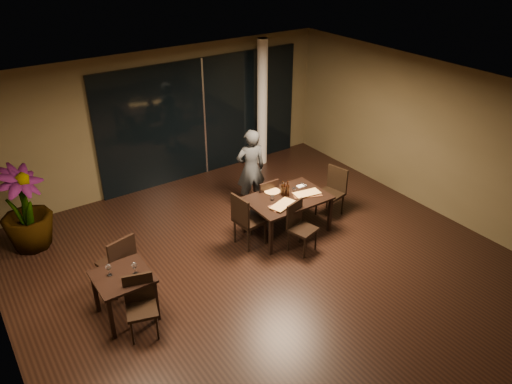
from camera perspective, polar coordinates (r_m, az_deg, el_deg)
The scene contains 32 objects.
ground at distance 8.66m, azimuth 1.39°, elevation -8.93°, with size 8.00×8.00×0.00m, color black.
wall_back at distance 11.08m, azimuth -10.86°, elevation 8.20°, with size 8.00×0.10×3.00m, color #4A4027.
wall_front at distance 5.72m, azimuth 26.90°, elevation -16.62°, with size 8.00×0.10×3.00m, color #4A4027.
wall_right at distance 10.50m, azimuth 19.91°, elevation 5.81°, with size 0.10×8.00×3.00m, color #4A4027.
ceiling at distance 7.22m, azimuth 1.68°, elevation 10.41°, with size 8.00×8.00×0.04m, color silver.
window_panel at distance 11.46m, azimuth -6.02°, elevation 8.45°, with size 5.00×0.06×2.70m, color black.
column at distance 11.85m, azimuth 0.71°, elevation 10.06°, with size 0.24×0.24×3.00m, color silver.
main_table at distance 9.32m, azimuth 3.61°, elevation -1.01°, with size 1.50×1.00×0.75m.
side_table at distance 7.66m, azimuth -14.95°, elevation -9.96°, with size 0.80×0.80×0.75m.
chair_main_far at distance 9.72m, azimuth 1.11°, elevation -0.71°, with size 0.43×0.43×0.92m.
chair_main_near at distance 8.93m, azimuth 4.95°, elevation -3.69°, with size 0.53×0.53×0.93m.
chair_main_left at distance 8.96m, azimuth -1.18°, elevation -2.98°, with size 0.53×0.53×1.04m.
chair_main_right at distance 10.09m, azimuth 8.81°, elevation 0.36°, with size 0.55×0.55×0.99m.
chair_side_far at distance 8.17m, azimuth -15.37°, elevation -7.63°, with size 0.59×0.59×1.05m.
chair_side_near at distance 7.43m, azimuth -13.05°, elevation -12.15°, with size 0.53×0.53×0.92m.
diner at distance 10.13m, azimuth -0.61°, elevation 2.67°, with size 0.57×0.38×1.69m, color #292C2E.
potted_plant at distance 9.72m, azimuth -24.94°, elevation -1.76°, with size 0.86×0.86×1.59m, color #25531B.
pizza_board_left at distance 9.00m, azimuth 3.07°, elevation -1.57°, with size 0.50×0.25×0.01m, color #4D2918.
pizza_board_right at distance 9.40m, azimuth 5.84°, elevation -0.25°, with size 0.53×0.27×0.01m, color #462716.
oblong_pizza_left at distance 8.99m, azimuth 3.07°, elevation -1.48°, with size 0.48×0.23×0.02m, color #691809, non-canonical shape.
oblong_pizza_right at distance 9.39m, azimuth 5.84°, elevation -0.17°, with size 0.48×0.22×0.02m, color #680909, non-canonical shape.
round_pizza at distance 9.45m, azimuth 1.87°, elevation 0.06°, with size 0.29×0.29×0.01m, color red.
bottle_a at distance 9.24m, azimuth 3.27°, elevation 0.25°, with size 0.06×0.06×0.28m, color black, non-canonical shape.
bottle_b at distance 9.25m, azimuth 3.64°, elevation 0.38°, with size 0.07×0.07×0.31m, color black, non-canonical shape.
bottle_c at distance 9.29m, azimuth 3.07°, elevation 0.44°, with size 0.06×0.06×0.28m, color black, non-canonical shape.
tumbler_left at distance 9.17m, azimuth 1.87°, elevation -0.67°, with size 0.07×0.07×0.09m, color white.
tumbler_right at distance 9.45m, azimuth 4.35°, elevation 0.22°, with size 0.07×0.07×0.08m, color white.
napkin_near at distance 9.50m, azimuth 6.71°, elevation 0.00°, with size 0.18×0.10×0.01m, color white.
napkin_far at distance 9.69m, azimuth 5.20°, elevation 0.70°, with size 0.18×0.10×0.01m, color white.
wine_glass_a at distance 7.59m, azimuth -16.46°, elevation -8.55°, with size 0.08×0.08×0.18m, color white, non-canonical shape.
wine_glass_b at distance 7.52m, azimuth -13.70°, elevation -8.49°, with size 0.08×0.08×0.18m, color white, non-canonical shape.
side_napkin at distance 7.42m, azimuth -14.28°, elevation -9.98°, with size 0.18×0.11×0.01m, color silver.
Camera 1 is at (-4.02, -5.56, 5.28)m, focal length 35.00 mm.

